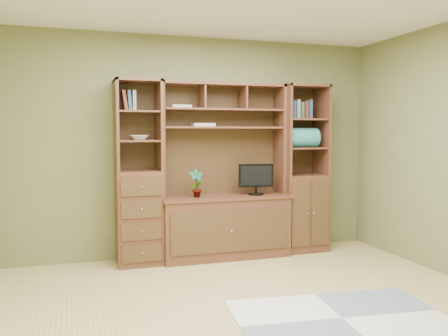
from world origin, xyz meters
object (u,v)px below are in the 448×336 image
object	(u,v)px
center_hutch	(225,171)
right_tower	(302,168)
left_tower	(138,173)
monitor	(256,174)

from	to	relation	value
center_hutch	right_tower	xyz separation A→B (m)	(1.02, 0.04, 0.00)
left_tower	monitor	xyz separation A→B (m)	(1.38, -0.07, -0.04)
center_hutch	right_tower	bearing A→B (deg)	2.23
center_hutch	monitor	world-z (taller)	center_hutch
center_hutch	right_tower	world-z (taller)	same
center_hutch	left_tower	size ratio (longest dim) A/B	1.00
left_tower	monitor	size ratio (longest dim) A/B	4.03
monitor	right_tower	bearing A→B (deg)	17.64
left_tower	right_tower	world-z (taller)	same
left_tower	right_tower	size ratio (longest dim) A/B	1.00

